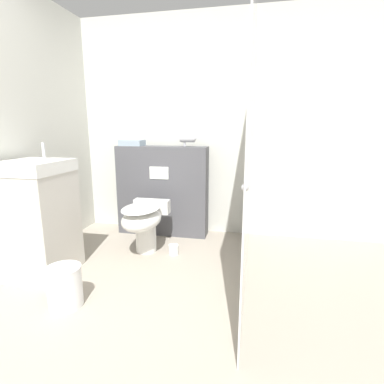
{
  "coord_description": "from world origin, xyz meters",
  "views": [
    {
      "loc": [
        0.67,
        -1.28,
        1.26
      ],
      "look_at": [
        0.11,
        1.32,
        0.68
      ],
      "focal_mm": 28.0,
      "sensor_mm": 36.0,
      "label": 1
    }
  ],
  "objects_px": {
    "toilet": "(144,221)",
    "hair_drier": "(188,139)",
    "sink_vanity": "(39,219)",
    "waste_bin": "(65,287)"
  },
  "relations": [
    {
      "from": "toilet",
      "to": "waste_bin",
      "type": "relative_size",
      "value": 2.12
    },
    {
      "from": "toilet",
      "to": "sink_vanity",
      "type": "bearing_deg",
      "value": -140.17
    },
    {
      "from": "toilet",
      "to": "waste_bin",
      "type": "bearing_deg",
      "value": -102.47
    },
    {
      "from": "sink_vanity",
      "to": "hair_drier",
      "type": "relative_size",
      "value": 5.78
    },
    {
      "from": "toilet",
      "to": "sink_vanity",
      "type": "relative_size",
      "value": 0.55
    },
    {
      "from": "hair_drier",
      "to": "waste_bin",
      "type": "relative_size",
      "value": 0.66
    },
    {
      "from": "toilet",
      "to": "sink_vanity",
      "type": "xyz_separation_m",
      "value": [
        -0.71,
        -0.59,
        0.16
      ]
    },
    {
      "from": "toilet",
      "to": "hair_drier",
      "type": "height_order",
      "value": "hair_drier"
    },
    {
      "from": "sink_vanity",
      "to": "hair_drier",
      "type": "height_order",
      "value": "hair_drier"
    },
    {
      "from": "sink_vanity",
      "to": "waste_bin",
      "type": "xyz_separation_m",
      "value": [
        0.49,
        -0.4,
        -0.35
      ]
    }
  ]
}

